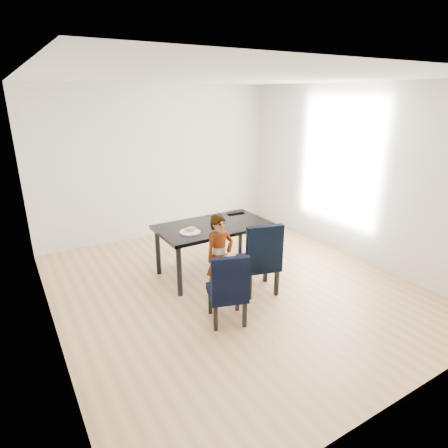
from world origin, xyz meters
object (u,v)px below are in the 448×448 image
chair_left (227,286)px  laptop (235,211)px  chair_right (258,256)px  plate (190,232)px  child (220,257)px  dining_table (213,249)px

chair_left → laptop: chair_left is taller
laptop → chair_right: bearing=77.3°
chair_right → plate: chair_right is taller
plate → laptop: (1.02, 0.47, 0.00)m
child → laptop: size_ratio=3.77×
chair_left → chair_right: chair_right is taller
dining_table → chair_right: 0.83m
dining_table → chair_right: (0.24, -0.78, 0.12)m
child → plate: child is taller
chair_right → laptop: size_ratio=3.35×
plate → laptop: laptop is taller
plate → dining_table: bearing=15.6°
dining_table → child: 0.73m
dining_table → child: bearing=-113.1°
chair_right → child: bearing=-178.3°
plate → chair_left: bearing=-93.4°
chair_right → laptop: chair_right is taller
chair_right → plate: size_ratio=3.48×
chair_left → child: (0.21, 0.53, 0.12)m
dining_table → plate: size_ratio=5.63×
chair_left → plate: size_ratio=3.10×
chair_right → child: (-0.52, 0.13, 0.06)m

